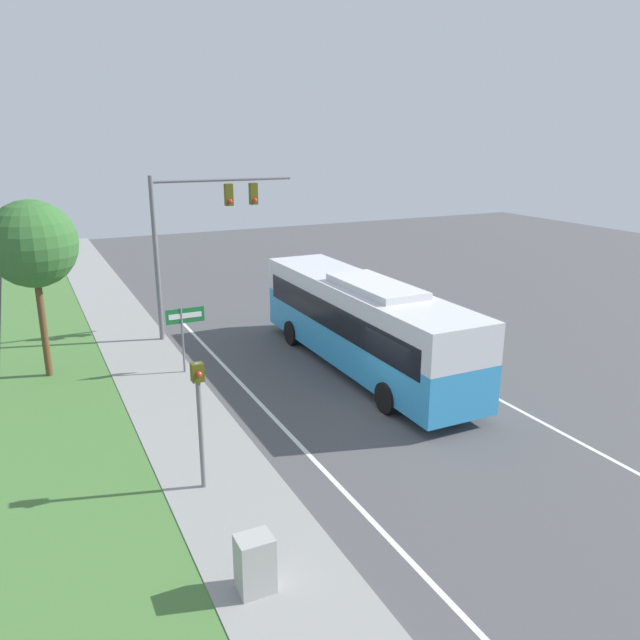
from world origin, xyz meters
name	(u,v)px	position (x,y,z in m)	size (l,w,h in m)	color
ground_plane	(394,411)	(0.00, 0.00, 0.00)	(80.00, 80.00, 0.00)	#4C4C4F
sidewalk	(202,451)	(-6.20, 0.00, 0.06)	(2.80, 80.00, 0.12)	gray
grass_verge	(77,478)	(-9.40, 0.00, 0.05)	(3.60, 80.00, 0.10)	#477538
lane_divider_near	(289,434)	(-3.60, 0.00, 0.00)	(0.14, 30.00, 0.01)	silver
lane_divider_far	(484,391)	(3.60, 0.00, 0.00)	(0.14, 30.00, 0.01)	silver
bus	(362,320)	(0.92, 3.71, 1.90)	(2.69, 11.98, 3.48)	#3393D1
signal_gantry	(197,224)	(-3.30, 10.14, 4.86)	(6.03, 0.41, 6.85)	slate
pedestrian_signal	(199,406)	(-6.65, -1.88, 2.24)	(0.28, 0.34, 3.32)	slate
street_sign	(184,326)	(-5.07, 5.96, 1.84)	(1.38, 0.08, 2.54)	slate
utility_cabinet	(255,564)	(-6.77, -5.83, 0.69)	(0.67, 0.55, 1.14)	#A8A8A3
roadside_tree	(33,245)	(-9.58, 7.81, 4.82)	(2.97, 2.97, 6.22)	brown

